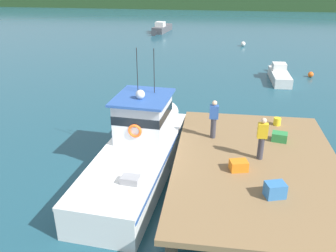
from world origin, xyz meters
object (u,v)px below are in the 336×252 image
crate_stack_mid_dock (279,137)px  deckhand_further_back (214,118)px  main_fishing_boat (140,148)px  mooring_buoy_outer (311,74)px  moored_boat_mid_harbor (279,75)px  mooring_buoy_inshore (243,44)px  crate_stack_near_edge (239,165)px  bait_bucket (277,121)px  crate_single_by_cleat (275,190)px  moored_boat_near_channel (161,29)px  deckhand_by_the_boat (262,138)px

crate_stack_mid_dock → deckhand_further_back: bearing=-178.5°
main_fishing_boat → mooring_buoy_outer: size_ratio=23.96×
moored_boat_mid_harbor → mooring_buoy_inshore: bearing=99.7°
mooring_buoy_outer → mooring_buoy_inshore: bearing=112.9°
crate_stack_near_edge → moored_boat_mid_harbor: bearing=76.8°
bait_bucket → mooring_buoy_outer: (4.21, 12.20, -1.16)m
deckhand_further_back → mooring_buoy_outer: deckhand_further_back is taller
crate_stack_near_edge → moored_boat_mid_harbor: 15.69m
crate_stack_near_edge → mooring_buoy_outer: crate_stack_near_edge is taller
bait_bucket → moored_boat_mid_harbor: bait_bucket is taller
deckhand_further_back → main_fishing_boat: bearing=-160.9°
crate_stack_mid_dock → deckhand_further_back: 2.77m
crate_single_by_cleat → mooring_buoy_outer: bearing=74.2°
main_fishing_boat → moored_boat_near_channel: bearing=97.6°
crate_single_by_cleat → moored_boat_near_channel: (-9.25, 35.52, -0.98)m
deckhand_by_the_boat → moored_boat_mid_harbor: bearing=79.1°
deckhand_further_back → moored_boat_mid_harbor: 13.67m
main_fishing_boat → moored_boat_near_channel: main_fishing_boat is taller
mooring_buoy_outer → moored_boat_near_channel: bearing=128.8°
deckhand_by_the_boat → crate_single_by_cleat: bearing=-84.2°
deckhand_further_back → moored_boat_mid_harbor: deckhand_further_back is taller
main_fishing_boat → mooring_buoy_inshore: 26.10m
main_fishing_boat → crate_single_by_cleat: bearing=-30.5°
moored_boat_near_channel → mooring_buoy_outer: moored_boat_near_channel is taller
crate_stack_mid_dock → moored_boat_mid_harbor: size_ratio=0.13×
bait_bucket → deckhand_further_back: size_ratio=0.21×
bait_bucket → moored_boat_mid_harbor: size_ratio=0.07×
crate_single_by_cleat → crate_stack_mid_dock: bearing=80.2°
crate_single_by_cleat → deckhand_by_the_boat: size_ratio=0.37×
main_fishing_boat → crate_stack_near_edge: main_fishing_boat is taller
moored_boat_near_channel → mooring_buoy_inshore: (9.77, -7.11, -0.21)m
crate_stack_near_edge → deckhand_by_the_boat: deckhand_by_the_boat is taller
crate_stack_near_edge → mooring_buoy_inshore: 27.05m
crate_stack_near_edge → deckhand_by_the_boat: 1.40m
mooring_buoy_inshore → crate_stack_near_edge: bearing=-93.3°
bait_bucket → mooring_buoy_inshore: 22.88m
crate_stack_mid_dock → crate_single_by_cleat: 4.01m
crate_stack_mid_dock → bait_bucket: size_ratio=1.76×
moored_boat_mid_harbor → moored_boat_near_channel: bearing=122.0°
deckhand_further_back → moored_boat_mid_harbor: size_ratio=0.35×
crate_stack_near_edge → main_fishing_boat: bearing=159.2°
moored_boat_mid_harbor → mooring_buoy_outer: size_ratio=11.24×
deckhand_by_the_boat → mooring_buoy_inshore: size_ratio=3.33×
crate_stack_mid_dock → crate_stack_near_edge: size_ratio=1.00×
deckhand_by_the_boat → moored_boat_mid_harbor: (2.76, 14.32, -1.65)m
crate_stack_mid_dock → deckhand_further_back: size_ratio=0.37×
bait_bucket → moored_boat_near_channel: 31.62m
crate_stack_near_edge → moored_boat_mid_harbor: size_ratio=0.13×
main_fishing_boat → moored_boat_mid_harbor: size_ratio=2.13×
deckhand_further_back → moored_boat_near_channel: deckhand_further_back is taller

